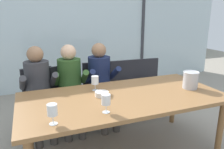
{
  "coord_description": "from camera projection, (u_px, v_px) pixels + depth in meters",
  "views": [
    {
      "loc": [
        -0.95,
        -2.07,
        1.6
      ],
      "look_at": [
        0.0,
        0.35,
        0.88
      ],
      "focal_mm": 35.27,
      "sensor_mm": 36.0,
      "label": 1
    }
  ],
  "objects": [
    {
      "name": "ground",
      "position": [
        97.0,
        117.0,
        3.52
      ],
      "size": [
        14.0,
        14.0,
        0.0
      ],
      "primitive_type": "plane",
      "color": "#9E9384"
    },
    {
      "name": "window_glass_panel",
      "position": [
        72.0,
        28.0,
        4.63
      ],
      "size": [
        7.43,
        0.03,
        2.6
      ],
      "primitive_type": "cube",
      "color": "silver",
      "rests_on": "ground"
    },
    {
      "name": "window_mullion_right",
      "position": [
        143.0,
        26.0,
        5.2
      ],
      "size": [
        0.06,
        0.06,
        2.6
      ],
      "primitive_type": "cube",
      "color": "#38383D",
      "rests_on": "ground"
    },
    {
      "name": "hillside_vineyard",
      "position": [
        50.0,
        35.0,
        8.8
      ],
      "size": [
        13.43,
        2.4,
        1.51
      ],
      "primitive_type": "cube",
      "color": "#386633",
      "rests_on": "ground"
    },
    {
      "name": "dining_table",
      "position": [
        123.0,
        101.0,
        2.44
      ],
      "size": [
        2.23,
        1.07,
        0.73
      ],
      "color": "olive",
      "rests_on": "ground"
    },
    {
      "name": "chair_near_curtain",
      "position": [
        40.0,
        95.0,
        3.03
      ],
      "size": [
        0.49,
        0.49,
        0.88
      ],
      "rotation": [
        0.0,
        0.0,
        0.11
      ],
      "color": "#232328",
      "rests_on": "ground"
    },
    {
      "name": "chair_left_of_center",
      "position": [
        68.0,
        92.0,
        3.15
      ],
      "size": [
        0.47,
        0.47,
        0.88
      ],
      "rotation": [
        0.0,
        0.0,
        0.08
      ],
      "color": "#232328",
      "rests_on": "ground"
    },
    {
      "name": "chair_center",
      "position": [
        98.0,
        87.0,
        3.36
      ],
      "size": [
        0.46,
        0.46,
        0.88
      ],
      "rotation": [
        0.0,
        0.0,
        -0.05
      ],
      "color": "#232328",
      "rests_on": "ground"
    },
    {
      "name": "chair_right_of_center",
      "position": [
        125.0,
        84.0,
        3.49
      ],
      "size": [
        0.46,
        0.46,
        0.88
      ],
      "rotation": [
        0.0,
        0.0,
        -0.04
      ],
      "color": "#232328",
      "rests_on": "ground"
    },
    {
      "name": "chair_near_window_right",
      "position": [
        148.0,
        82.0,
        3.62
      ],
      "size": [
        0.47,
        0.47,
        0.88
      ],
      "rotation": [
        0.0,
        0.0,
        -0.07
      ],
      "color": "#232328",
      "rests_on": "ground"
    },
    {
      "name": "person_charcoal_jacket",
      "position": [
        39.0,
        86.0,
        2.86
      ],
      "size": [
        0.48,
        0.63,
        1.2
      ],
      "rotation": [
        0.0,
        0.0,
        0.07
      ],
      "color": "#38383D",
      "rests_on": "ground"
    },
    {
      "name": "person_olive_shirt",
      "position": [
        70.0,
        83.0,
        3.01
      ],
      "size": [
        0.49,
        0.63,
        1.2
      ],
      "rotation": [
        0.0,
        0.0,
        -0.09
      ],
      "color": "#2D5123",
      "rests_on": "ground"
    },
    {
      "name": "person_navy_polo",
      "position": [
        101.0,
        79.0,
        3.16
      ],
      "size": [
        0.48,
        0.62,
        1.2
      ],
      "rotation": [
        0.0,
        0.0,
        0.06
      ],
      "color": "#192347",
      "rests_on": "ground"
    },
    {
      "name": "ice_bucket_primary",
      "position": [
        191.0,
        80.0,
        2.63
      ],
      "size": [
        0.19,
        0.19,
        0.21
      ],
      "color": "#B7B7BC",
      "rests_on": "dining_table"
    },
    {
      "name": "tasting_bowl",
      "position": [
        102.0,
        94.0,
        2.4
      ],
      "size": [
        0.15,
        0.15,
        0.05
      ],
      "primitive_type": "cylinder",
      "color": "silver",
      "rests_on": "dining_table"
    },
    {
      "name": "wine_glass_by_left_taster",
      "position": [
        52.0,
        110.0,
        1.77
      ],
      "size": [
        0.08,
        0.08,
        0.17
      ],
      "color": "silver",
      "rests_on": "dining_table"
    },
    {
      "name": "wine_glass_near_bucket",
      "position": [
        106.0,
        100.0,
        1.98
      ],
      "size": [
        0.08,
        0.08,
        0.17
      ],
      "color": "silver",
      "rests_on": "dining_table"
    },
    {
      "name": "wine_glass_center_pour",
      "position": [
        95.0,
        81.0,
        2.56
      ],
      "size": [
        0.08,
        0.08,
        0.17
      ],
      "color": "silver",
      "rests_on": "dining_table"
    }
  ]
}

